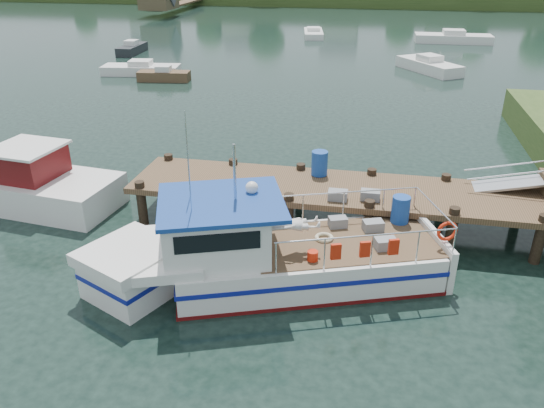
% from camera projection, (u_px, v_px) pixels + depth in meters
% --- Properties ---
extents(ground_plane, '(160.00, 160.00, 0.00)m').
position_uv_depth(ground_plane, '(309.00, 222.00, 18.32)').
color(ground_plane, black).
extents(dock, '(16.60, 3.00, 4.78)m').
position_uv_depth(dock, '(522.00, 176.00, 16.21)').
color(dock, brown).
rests_on(dock, ground).
extents(lobster_boat, '(10.02, 5.78, 4.94)m').
position_uv_depth(lobster_boat, '(262.00, 254.00, 14.65)').
color(lobster_boat, silver).
rests_on(lobster_boat, ground).
extents(work_boat, '(8.95, 3.55, 4.68)m').
position_uv_depth(work_boat, '(11.00, 182.00, 19.54)').
color(work_boat, silver).
rests_on(work_boat, ground).
extents(moored_rowboat, '(3.75, 1.66, 1.06)m').
position_uv_depth(moored_rowboat, '(164.00, 75.00, 37.53)').
color(moored_rowboat, brown).
rests_on(moored_rowboat, ground).
extents(moored_far, '(7.39, 2.58, 1.25)m').
position_uv_depth(moored_far, '(453.00, 38.00, 52.62)').
color(moored_far, silver).
rests_on(moored_far, ground).
extents(moored_a, '(5.87, 2.71, 1.04)m').
position_uv_depth(moored_a, '(141.00, 69.00, 39.47)').
color(moored_a, silver).
rests_on(moored_a, ground).
extents(moored_b, '(4.89, 5.81, 1.27)m').
position_uv_depth(moored_b, '(429.00, 65.00, 40.27)').
color(moored_b, silver).
rests_on(moored_b, ground).
extents(moored_d, '(2.74, 5.84, 0.95)m').
position_uv_depth(moored_d, '(313.00, 33.00, 56.30)').
color(moored_d, silver).
rests_on(moored_d, ground).
extents(moored_e, '(1.60, 4.22, 1.15)m').
position_uv_depth(moored_e, '(132.00, 48.00, 47.29)').
color(moored_e, black).
rests_on(moored_e, ground).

